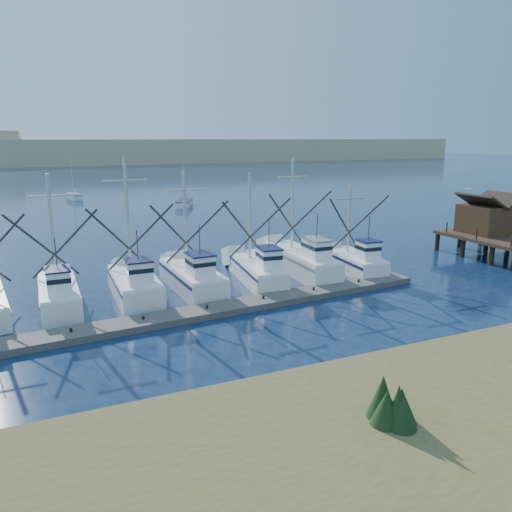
# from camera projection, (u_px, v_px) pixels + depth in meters

# --- Properties ---
(ground) EXTENTS (500.00, 500.00, 0.00)m
(ground) POSITION_uv_depth(u_px,v_px,m) (376.00, 333.00, 27.90)
(ground) COLOR #0C1C38
(ground) RESTS_ON ground
(shore_bank) EXTENTS (40.00, 10.00, 1.60)m
(shore_bank) POSITION_uv_depth(u_px,v_px,m) (366.00, 460.00, 15.67)
(shore_bank) COLOR #4C422D
(shore_bank) RESTS_ON ground
(floating_dock) EXTENTS (30.39, 4.47, 0.40)m
(floating_dock) POSITION_uv_depth(u_px,v_px,m) (222.00, 309.00, 31.31)
(floating_dock) COLOR #595550
(floating_dock) RESTS_ON ground
(dune_ridge) EXTENTS (360.00, 60.00, 10.00)m
(dune_ridge) POSITION_uv_depth(u_px,v_px,m) (73.00, 151.00, 213.41)
(dune_ridge) COLOR tan
(dune_ridge) RESTS_ON ground
(trawler_fleet) EXTENTS (29.61, 9.47, 9.48)m
(trawler_fleet) POSITION_uv_depth(u_px,v_px,m) (201.00, 276.00, 35.69)
(trawler_fleet) COLOR white
(trawler_fleet) RESTS_ON ground
(sailboat_near) EXTENTS (4.25, 6.30, 8.10)m
(sailboat_near) POSITION_uv_depth(u_px,v_px,m) (184.00, 203.00, 79.24)
(sailboat_near) COLOR white
(sailboat_near) RESTS_ON ground
(sailboat_far) EXTENTS (2.59, 5.44, 8.10)m
(sailboat_far) POSITION_uv_depth(u_px,v_px,m) (74.00, 196.00, 88.26)
(sailboat_far) COLOR white
(sailboat_far) RESTS_ON ground
(flying_gull) EXTENTS (1.07, 0.20, 0.20)m
(flying_gull) POSITION_uv_depth(u_px,v_px,m) (466.00, 189.00, 40.86)
(flying_gull) COLOR white
(flying_gull) RESTS_ON ground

